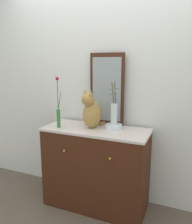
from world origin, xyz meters
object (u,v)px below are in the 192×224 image
object	(u,v)px
sideboard	(96,168)
mirror_leaning	(107,90)
bowl_porcelain	(114,127)
vase_glass_clear	(114,112)
cat_sitting	(91,112)
vase_slim_green	(58,112)

from	to	relation	value
sideboard	mirror_leaning	distance (m)	0.87
sideboard	mirror_leaning	size ratio (longest dim) A/B	1.43
mirror_leaning	bowl_porcelain	bearing A→B (deg)	-46.74
bowl_porcelain	vase_glass_clear	bearing A→B (deg)	-80.25
mirror_leaning	cat_sitting	bearing A→B (deg)	-114.00
sideboard	cat_sitting	size ratio (longest dim) A/B	2.67
bowl_porcelain	vase_glass_clear	world-z (taller)	vase_glass_clear
sideboard	cat_sitting	distance (m)	0.63
bowl_porcelain	sideboard	bearing A→B (deg)	-156.17
vase_slim_green	vase_glass_clear	size ratio (longest dim) A/B	1.20
bowl_porcelain	vase_glass_clear	xyz separation A→B (m)	(0.00, -0.00, 0.15)
sideboard	bowl_porcelain	world-z (taller)	bowl_porcelain
mirror_leaning	vase_slim_green	world-z (taller)	mirror_leaning
vase_slim_green	vase_glass_clear	xyz separation A→B (m)	(0.56, 0.19, 0.01)
vase_glass_clear	bowl_porcelain	bearing A→B (deg)	99.75
mirror_leaning	sideboard	bearing A→B (deg)	-99.84
vase_glass_clear	sideboard	bearing A→B (deg)	-156.60
sideboard	bowl_porcelain	xyz separation A→B (m)	(0.17, 0.08, 0.47)
cat_sitting	vase_glass_clear	bearing A→B (deg)	16.22
mirror_leaning	vase_glass_clear	size ratio (longest dim) A/B	1.75
sideboard	mirror_leaning	world-z (taller)	mirror_leaning
sideboard	vase_glass_clear	world-z (taller)	vase_glass_clear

